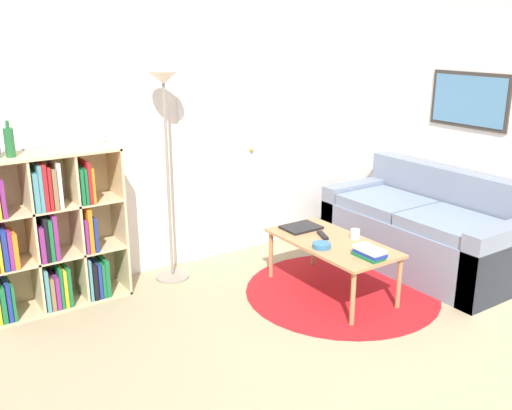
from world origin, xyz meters
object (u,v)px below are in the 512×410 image
Objects in this scene: couch at (425,232)px; bowl at (322,245)px; bookshelf at (48,234)px; bottle_right at (9,142)px; coffee_table at (332,246)px; floor_lamp at (165,121)px; cup at (355,234)px; laptop at (301,227)px.

bowl is (-1.22, -0.02, 0.15)m from couch.
bottle_right is at bearing -177.07° from bookshelf.
coffee_table is at bearing -28.10° from bookshelf.
bowl is (0.76, -1.02, -0.88)m from floor_lamp.
bookshelf reaches higher than couch.
bowl is 2.33m from bottle_right.
floor_lamp reaches higher than bottle_right.
couch is 22.89× the size of cup.
cup is at bearing -42.30° from floor_lamp.
couch is at bearing 1.13° from cup.
coffee_table is at bearing -46.03° from floor_lamp.
bowl is 0.35m from cup.
coffee_table is at bearing -25.76° from bottle_right.
bookshelf is 1.10× the size of coffee_table.
couch is at bearing -19.52° from bookshelf.
bottle_right reaches higher than cup.
coffee_table is 0.18m from bowl.
bottle_right is (-2.26, 1.05, 0.81)m from cup.
couch is 0.89m from cup.
bottle_right is at bearing 150.95° from bowl.
floor_lamp is at bearing 153.35° from couch.
cup is at bearing -25.00° from bottle_right.
bowl is 1.87× the size of cup.
laptop is at bearing 159.38° from couch.
bookshelf is 0.68× the size of couch.
laptop is 2.16× the size of bowl.
laptop is (0.91, -0.59, -0.89)m from floor_lamp.
couch is at bearing -20.62° from laptop.
bottle_right is (-0.18, -0.01, 0.70)m from bookshelf.
couch is 1.16m from laptop.
floor_lamp is at bearing 133.97° from coffee_table.
bookshelf is 3.86× the size of laptop.
bookshelf reaches higher than cup.
bookshelf is 15.64× the size of cup.
bookshelf is at bearing 161.11° from laptop.
coffee_table is (-1.06, 0.04, 0.09)m from couch.
couch is at bearing -1.98° from coffee_table.
bottle_right is (-1.14, 0.04, -0.05)m from floor_lamp.
bowl is at bearing -159.22° from coffee_table.
cup is (1.11, -1.01, -0.86)m from floor_lamp.
coffee_table is at bearing 164.05° from cup.
coffee_table is 0.37m from laptop.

